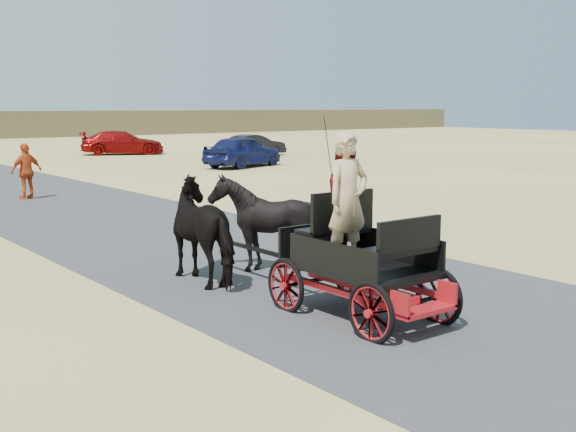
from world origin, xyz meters
TOP-DOWN VIEW (x-y plane):
  - ground at (0.00, 0.00)m, footprint 140.00×140.00m
  - road at (0.00, 0.00)m, footprint 6.00×140.00m
  - carriage at (-0.93, 0.52)m, footprint 1.30×2.40m
  - horse_left at (-1.48, 3.52)m, footprint 0.91×2.01m
  - horse_right at (-0.38, 3.52)m, footprint 1.37×1.54m
  - driver_man at (-1.13, 0.57)m, footprint 0.66×0.43m
  - passenger_woman at (-0.63, 1.12)m, footprint 0.77×0.60m
  - pedestrian at (-0.38, 15.99)m, footprint 1.08×0.63m
  - car_a at (11.55, 21.75)m, footprint 4.71×3.07m
  - car_b at (16.39, 27.72)m, footprint 3.77×1.43m
  - car_c at (10.86, 33.41)m, footprint 5.19×3.73m
  - car_d at (12.32, 37.64)m, footprint 4.42×3.53m

SIDE VIEW (x-z plane):
  - ground at x=0.00m, z-range 0.00..0.00m
  - road at x=0.00m, z-range 0.00..0.01m
  - carriage at x=-0.93m, z-range 0.00..0.72m
  - car_d at x=12.32m, z-range 0.00..1.12m
  - car_b at x=16.39m, z-range 0.00..1.23m
  - car_c at x=10.86m, z-range 0.00..1.40m
  - car_a at x=11.55m, z-range 0.00..1.49m
  - horse_left at x=-1.48m, z-range 0.00..1.70m
  - horse_right at x=-0.38m, z-range 0.00..1.70m
  - pedestrian at x=-0.38m, z-range 0.00..1.73m
  - passenger_woman at x=-0.63m, z-range 0.72..2.30m
  - driver_man at x=-1.13m, z-range 0.72..2.52m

